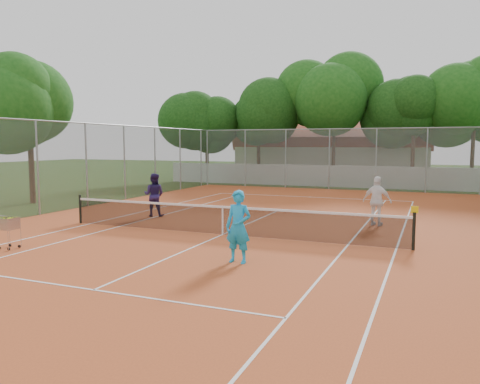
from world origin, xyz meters
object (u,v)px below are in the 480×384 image
at_px(clubhouse, 334,153).
at_px(ball_hopper, 9,232).
at_px(player_far_right, 377,201).
at_px(player_near, 238,227).
at_px(tennis_net, 223,220).
at_px(player_far_left, 154,195).

bearing_deg(clubhouse, ball_hopper, -94.78).
bearing_deg(player_far_right, clubhouse, -61.77).
bearing_deg(player_near, player_far_right, 71.51).
xyz_separation_m(tennis_net, player_far_right, (4.52, 3.72, 0.42)).
bearing_deg(player_far_left, player_near, 123.92).
bearing_deg(tennis_net, player_near, -59.36).
xyz_separation_m(player_near, player_far_left, (-6.17, 5.72, -0.03)).
distance_m(tennis_net, player_far_right, 5.87).
relative_size(tennis_net, player_near, 6.44).
height_order(tennis_net, player_far_left, player_far_left).
distance_m(clubhouse, ball_hopper, 33.42).
relative_size(clubhouse, player_near, 8.89).
relative_size(player_near, ball_hopper, 1.85).
distance_m(tennis_net, clubhouse, 29.12).
bearing_deg(clubhouse, player_near, -83.12).
height_order(clubhouse, player_near, clubhouse).
xyz_separation_m(clubhouse, player_near, (3.88, -32.18, -1.26)).
distance_m(tennis_net, player_far_left, 5.00).
height_order(player_near, player_far_right, player_near).
bearing_deg(tennis_net, player_far_right, 39.44).
xyz_separation_m(player_far_left, player_far_right, (8.81, 1.18, 0.02)).
distance_m(player_far_left, ball_hopper, 6.83).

